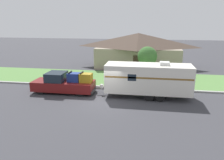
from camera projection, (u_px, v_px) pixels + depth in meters
ground_plane at (105, 101)px, 18.27m from camera, size 120.00×120.00×0.00m
curb_strip at (112, 87)px, 21.82m from camera, size 80.00×0.30×0.14m
lawn_strip at (117, 78)px, 25.31m from camera, size 80.00×7.00×0.03m
house_across_street at (138, 49)px, 31.13m from camera, size 12.46×6.56×4.79m
pickup_truck at (64, 83)px, 20.29m from camera, size 5.81×2.05×2.02m
travel_trailer at (148, 78)px, 18.90m from camera, size 8.32×2.32×3.18m
mailbox at (133, 78)px, 22.00m from camera, size 0.48×0.20×1.22m
tree_in_yard at (147, 56)px, 24.40m from camera, size 2.18×2.18×3.73m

